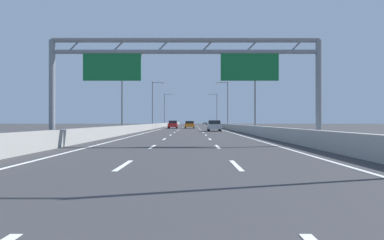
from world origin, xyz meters
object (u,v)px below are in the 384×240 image
at_px(white_car, 189,124).
at_px(streetlamp_right_mid, 252,87).
at_px(green_car, 189,123).
at_px(streetlamp_left_far, 152,102).
at_px(red_car, 171,124).
at_px(silver_car, 213,126).
at_px(streetlamp_right_distant, 215,108).
at_px(streetlamp_left_mid, 123,87).
at_px(orange_car, 188,125).
at_px(sign_gantry, 183,64).
at_px(streetlamp_left_distant, 164,108).
at_px(streetlamp_right_far, 225,102).

bearing_deg(white_car, streetlamp_right_mid, -83.37).
bearing_deg(green_car, white_car, -90.12).
height_order(streetlamp_left_far, red_car, streetlamp_left_far).
relative_size(streetlamp_left_far, silver_car, 2.03).
xyz_separation_m(streetlamp_left_far, silver_car, (11.02, -23.78, -4.62)).
bearing_deg(white_car, streetlamp_right_distant, 18.17).
height_order(streetlamp_right_mid, streetlamp_left_far, same).
xyz_separation_m(streetlamp_left_mid, red_car, (4.08, 31.16, -4.61)).
relative_size(orange_car, red_car, 0.93).
bearing_deg(green_car, silver_car, -87.19).
xyz_separation_m(streetlamp_left_mid, green_car, (7.33, 85.65, -4.64)).
bearing_deg(sign_gantry, streetlamp_left_far, 97.52).
bearing_deg(silver_car, streetlamp_left_far, 114.86).
bearing_deg(streetlamp_left_distant, silver_car, -79.23).
relative_size(streetlamp_right_far, green_car, 2.08).
xyz_separation_m(streetlamp_right_far, white_car, (-7.65, 31.62, -4.65)).
bearing_deg(orange_car, streetlamp_right_distant, 78.34).
bearing_deg(silver_car, red_car, 108.44).
distance_m(streetlamp_left_far, orange_car, 9.06).
xyz_separation_m(white_car, red_car, (-3.20, -34.59, 0.04)).
distance_m(streetlamp_right_mid, streetlamp_left_distant, 69.88).
xyz_separation_m(sign_gantry, red_car, (-3.32, 53.09, -4.02)).
relative_size(red_car, silver_car, 0.97).
height_order(streetlamp_right_mid, red_car, streetlamp_right_mid).
bearing_deg(streetlamp_left_far, red_car, -36.05).
bearing_deg(white_car, sign_gantry, -89.92).
height_order(streetlamp_left_mid, orange_car, streetlamp_left_mid).
distance_m(streetlamp_left_far, green_car, 52.25).
xyz_separation_m(streetlamp_right_distant, red_car, (-10.85, -37.10, -4.61)).
bearing_deg(orange_car, white_car, 90.17).
bearing_deg(streetlamp_left_distant, white_car, -19.01).
bearing_deg(streetlamp_right_distant, silver_car, -93.87).
height_order(sign_gantry, green_car, sign_gantry).
distance_m(white_car, orange_car, 34.05).
bearing_deg(green_car, streetlamp_right_far, -81.60).
bearing_deg(streetlamp_right_distant, streetlamp_right_far, -90.00).
height_order(green_car, orange_car, green_car).
distance_m(streetlamp_left_mid, red_car, 31.76).
relative_size(streetlamp_right_mid, silver_car, 2.03).
bearing_deg(red_car, streetlamp_left_mid, -97.46).
relative_size(streetlamp_right_mid, green_car, 2.08).
relative_size(streetlamp_right_mid, streetlamp_left_far, 1.00).
distance_m(streetlamp_right_far, red_car, 12.16).
xyz_separation_m(sign_gantry, green_car, (-0.08, 107.58, -4.04)).
distance_m(streetlamp_left_far, silver_car, 26.61).
bearing_deg(streetlamp_right_mid, sign_gantry, -108.95).
relative_size(white_car, red_car, 0.92).
distance_m(streetlamp_left_distant, silver_car, 59.13).
xyz_separation_m(streetlamp_left_far, orange_car, (7.39, -2.43, -4.65)).
relative_size(streetlamp_right_mid, orange_car, 2.25).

